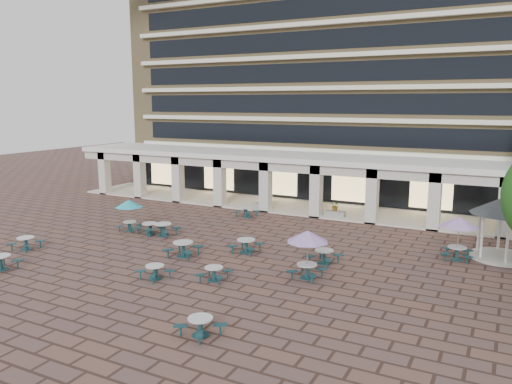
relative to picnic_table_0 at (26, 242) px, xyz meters
The scene contains 20 objects.
ground 10.61m from the picnic_table_0, 18.51° to the left, with size 120.00×120.00×0.00m, color brown.
apartment_building 32.87m from the picnic_table_0, 70.78° to the left, with size 40.00×15.50×25.20m.
retail_arcade 20.92m from the picnic_table_0, 61.04° to the left, with size 42.00×6.60×4.40m.
picnic_table_0 is the anchor object (origin of this frame).
picnic_table_1 3.64m from the picnic_table_0, 57.35° to the right, with size 1.75×1.75×0.77m.
picnic_table_2 9.91m from the picnic_table_0, ahead, with size 1.79×1.79×0.69m.
picnic_table_3 15.90m from the picnic_table_0, 16.46° to the right, with size 1.85×1.85×0.71m.
picnic_table_4 6.73m from the picnic_table_0, 67.30° to the left, with size 1.84×1.84×2.13m.
picnic_table_5 7.41m from the picnic_table_0, 55.08° to the left, with size 1.93×1.93×0.75m.
picnic_table_6 16.85m from the picnic_table_0, 10.34° to the left, with size 2.09×2.09×2.41m.
picnic_table_7 12.61m from the picnic_table_0, ahead, with size 1.65×1.65×0.68m.
picnic_table_8 8.10m from the picnic_table_0, 49.33° to the left, with size 1.88×1.88×0.82m.
picnic_table_9 9.55m from the picnic_table_0, 19.17° to the left, with size 2.03×2.03×0.85m.
picnic_table_10 17.39m from the picnic_table_0, 18.75° to the left, with size 1.89×1.89×0.76m.
picnic_table_11 24.70m from the picnic_table_0, 22.73° to the left, with size 2.09×2.09×2.42m.
picnic_table_12 15.34m from the picnic_table_0, 60.62° to the left, with size 1.77×1.77×0.74m.
picnic_table_13 12.98m from the picnic_table_0, 24.61° to the left, with size 1.78×1.78×0.79m.
gazebo 27.31m from the picnic_table_0, 23.74° to the left, with size 3.72×3.72×3.46m.
planter_left 17.89m from the picnic_table_0, 65.43° to the left, with size 1.50×0.60×1.24m.
planter_right 21.15m from the picnic_table_0, 50.26° to the left, with size 1.50×0.84×1.28m.
Camera 1 is at (14.97, -22.29, 8.57)m, focal length 35.00 mm.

